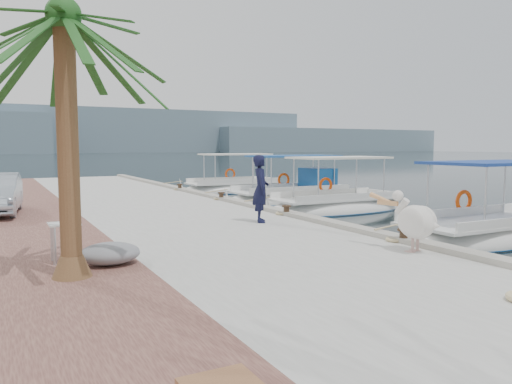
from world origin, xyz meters
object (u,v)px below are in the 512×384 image
at_px(fishing_caique_d, 292,198).
at_px(fisherman, 261,189).
at_px(fishing_caique_b, 490,236).
at_px(pelican, 414,220).
at_px(fishing_caique_c, 335,209).
at_px(fishing_caique_e, 233,190).
at_px(date_palm, 63,17).

distance_m(fishing_caique_d, fisherman, 9.70).
height_order(fishing_caique_b, pelican, fishing_caique_b).
bearing_deg(fishing_caique_d, fishing_caique_b, -91.20).
xyz_separation_m(fishing_caique_c, fishing_caique_d, (0.34, 3.82, 0.07)).
xyz_separation_m(fishing_caique_b, fishing_caique_e, (-0.08, 16.80, 0.00)).
xyz_separation_m(fishing_caique_e, fisherman, (-5.52, -13.59, 1.33)).
distance_m(fishing_caique_e, pelican, 19.12).
distance_m(fishing_caique_e, fisherman, 14.73).
height_order(fishing_caique_c, fishing_caique_d, same).
bearing_deg(fishing_caique_c, pelican, -117.62).
relative_size(pelican, fisherman, 0.84).
xyz_separation_m(fishing_caique_b, date_palm, (-11.19, -0.60, 4.55)).
xyz_separation_m(pelican, date_palm, (-6.49, 1.13, 3.54)).
height_order(fishing_caique_b, fishing_caique_e, same).
bearing_deg(fisherman, date_palm, 147.44).
xyz_separation_m(fishing_caique_e, date_palm, (-11.11, -17.40, 4.55)).
relative_size(fishing_caique_b, fishing_caique_e, 1.03).
distance_m(fishing_caique_b, fishing_caique_e, 16.80).
bearing_deg(pelican, fishing_caique_c, 62.38).
bearing_deg(fishing_caique_e, date_palm, -122.55).
xyz_separation_m(fishing_caique_b, fishing_caique_d, (0.23, 10.85, 0.07)).
height_order(fishing_caique_b, fishing_caique_c, same).
bearing_deg(fishing_caique_c, fishing_caique_e, 89.81).
xyz_separation_m(fishing_caique_d, fishing_caique_e, (-0.31, 5.95, -0.07)).
distance_m(fishing_caique_c, pelican, 9.93).
distance_m(fishing_caique_b, fishing_caique_c, 7.03).
bearing_deg(date_palm, pelican, -9.84).
xyz_separation_m(fishing_caique_c, fisherman, (-5.49, -3.83, 1.33)).
xyz_separation_m(fishing_caique_d, date_palm, (-11.42, -11.45, 4.48)).
distance_m(fishing_caique_d, fishing_caique_e, 5.96).
bearing_deg(fishing_caique_d, pelican, -111.38).
bearing_deg(fishing_caique_c, fishing_caique_d, 84.86).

